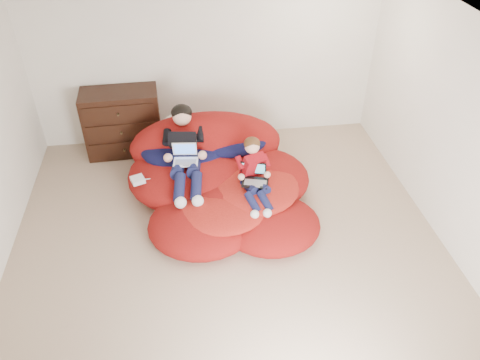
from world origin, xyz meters
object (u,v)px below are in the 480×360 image
(younger_boy, at_px, (254,171))
(laptop_black, at_px, (254,176))
(dresser, at_px, (123,122))
(laptop_white, at_px, (185,156))
(older_boy, at_px, (185,147))
(beanbag_pile, at_px, (217,176))

(younger_boy, relative_size, laptop_black, 2.31)
(dresser, height_order, laptop_white, dresser)
(older_boy, xyz_separation_m, laptop_black, (0.81, -0.56, -0.13))
(beanbag_pile, height_order, older_boy, older_boy)
(older_boy, height_order, laptop_black, older_boy)
(dresser, distance_m, beanbag_pile, 1.75)
(beanbag_pile, relative_size, laptop_white, 7.46)
(dresser, xyz_separation_m, older_boy, (0.86, -1.10, 0.20))
(dresser, xyz_separation_m, younger_boy, (1.67, -1.64, 0.13))
(older_boy, distance_m, younger_boy, 0.97)
(laptop_black, bearing_deg, beanbag_pile, 133.70)
(younger_boy, bearing_deg, beanbag_pile, 135.03)
(dresser, bearing_deg, younger_boy, -44.44)
(beanbag_pile, distance_m, younger_boy, 0.69)
(beanbag_pile, relative_size, older_boy, 1.81)
(dresser, height_order, beanbag_pile, dresser)
(beanbag_pile, bearing_deg, older_boy, 163.16)
(older_boy, bearing_deg, beanbag_pile, -16.84)
(beanbag_pile, xyz_separation_m, younger_boy, (0.42, -0.42, 0.34))
(beanbag_pile, bearing_deg, dresser, 135.74)
(laptop_black, bearing_deg, laptop_white, 152.75)
(dresser, relative_size, older_boy, 0.82)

